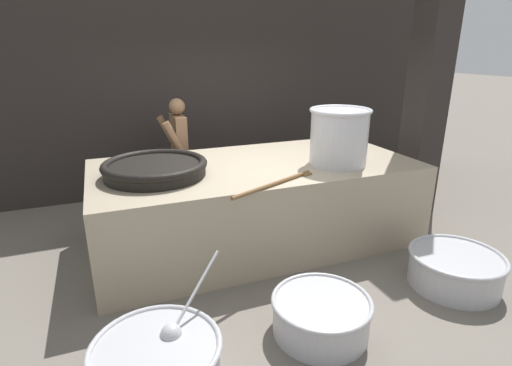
{
  "coord_description": "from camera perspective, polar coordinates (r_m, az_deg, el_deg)",
  "views": [
    {
      "loc": [
        -1.68,
        -4.27,
        2.32
      ],
      "look_at": [
        0.0,
        0.0,
        0.75
      ],
      "focal_mm": 28.0,
      "sensor_mm": 36.0,
      "label": 1
    }
  ],
  "objects": [
    {
      "name": "hearth_platform",
      "position": [
        4.94,
        -0.0,
        -2.74
      ],
      "size": [
        3.81,
        1.85,
        1.0
      ],
      "color": "tan",
      "rests_on": "ground_plane"
    },
    {
      "name": "stirring_paddle",
      "position": [
        4.04,
        3.11,
        0.06
      ],
      "size": [
        1.07,
        0.53,
        0.04
      ],
      "rotation": [
        0.0,
        0.0,
        0.43
      ],
      "color": "brown",
      "rests_on": "hearth_platform"
    },
    {
      "name": "giant_wok_near",
      "position": [
        4.42,
        -14.22,
        2.12
      ],
      "size": [
        1.12,
        1.12,
        0.17
      ],
      "color": "black",
      "rests_on": "hearth_platform"
    },
    {
      "name": "cook",
      "position": [
        5.94,
        -10.94,
        4.58
      ],
      "size": [
        0.38,
        0.59,
        1.64
      ],
      "rotation": [
        0.0,
        0.0,
        3.15
      ],
      "color": "#8C6647",
      "rests_on": "ground_plane"
    },
    {
      "name": "ground_plane",
      "position": [
        5.14,
        -0.0,
        -7.92
      ],
      "size": [
        60.0,
        60.0,
        0.0
      ],
      "primitive_type": "plane",
      "color": "slate"
    },
    {
      "name": "prep_bowl_extra",
      "position": [
        4.6,
        26.56,
        -10.79
      ],
      "size": [
        0.93,
        0.93,
        0.36
      ],
      "color": "#B7B7BC",
      "rests_on": "ground_plane"
    },
    {
      "name": "stock_pot",
      "position": [
        4.76,
        11.78,
        6.63
      ],
      "size": [
        0.71,
        0.71,
        0.66
      ],
      "color": "silver",
      "rests_on": "hearth_platform"
    },
    {
      "name": "support_pillar",
      "position": [
        6.03,
        23.54,
        13.68
      ],
      "size": [
        0.42,
        0.42,
        3.86
      ],
      "primitive_type": "cube",
      "color": "#2D2826",
      "rests_on": "ground_plane"
    },
    {
      "name": "back_wall",
      "position": [
        6.8,
        -7.38,
        15.44
      ],
      "size": [
        9.77,
        0.24,
        3.86
      ],
      "primitive_type": "cube",
      "color": "#2D2826",
      "rests_on": "ground_plane"
    },
    {
      "name": "prep_bowl_meat",
      "position": [
        3.59,
        9.26,
        -17.96
      ],
      "size": [
        0.85,
        0.85,
        0.33
      ],
      "color": "#B7B7BC",
      "rests_on": "ground_plane"
    },
    {
      "name": "prep_bowl_vegetables",
      "position": [
        3.21,
        -13.93,
        -23.42
      ],
      "size": [
        1.09,
        0.95,
        0.73
      ],
      "color": "#B7B7BC",
      "rests_on": "ground_plane"
    }
  ]
}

